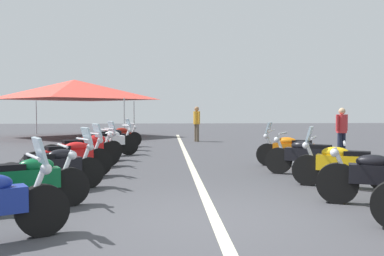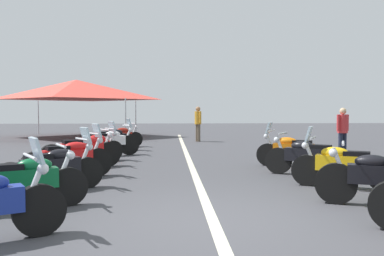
# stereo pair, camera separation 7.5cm
# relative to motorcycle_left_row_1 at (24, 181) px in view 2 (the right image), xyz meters

# --- Properties ---
(ground_plane) EXTENTS (80.00, 80.00, 0.00)m
(ground_plane) POSITION_rel_motorcycle_left_row_1_xyz_m (-0.72, -2.80, -0.45)
(ground_plane) COLOR #424247
(lane_centre_stripe) EXTENTS (26.85, 0.16, 0.01)m
(lane_centre_stripe) POSITION_rel_motorcycle_left_row_1_xyz_m (5.13, -2.80, -0.45)
(lane_centre_stripe) COLOR beige
(lane_centre_stripe) RESTS_ON ground_plane
(motorcycle_left_row_1) EXTENTS (1.04, 1.83, 0.99)m
(motorcycle_left_row_1) POSITION_rel_motorcycle_left_row_1_xyz_m (0.00, 0.00, 0.00)
(motorcycle_left_row_1) COLOR black
(motorcycle_left_row_1) RESTS_ON ground_plane
(motorcycle_left_row_2) EXTENTS (1.18, 1.78, 1.19)m
(motorcycle_left_row_2) POSITION_rel_motorcycle_left_row_1_xyz_m (1.43, -0.03, 0.01)
(motorcycle_left_row_2) COLOR black
(motorcycle_left_row_2) RESTS_ON ground_plane
(motorcycle_left_row_3) EXTENTS (1.19, 1.82, 1.21)m
(motorcycle_left_row_3) POSITION_rel_motorcycle_left_row_1_xyz_m (2.89, 0.01, 0.02)
(motorcycle_left_row_3) COLOR black
(motorcycle_left_row_3) RESTS_ON ground_plane
(motorcycle_left_row_4) EXTENTS (1.22, 1.93, 1.01)m
(motorcycle_left_row_4) POSITION_rel_motorcycle_left_row_1_xyz_m (4.49, 0.07, 0.02)
(motorcycle_left_row_4) COLOR black
(motorcycle_left_row_4) RESTS_ON ground_plane
(motorcycle_left_row_5) EXTENTS (1.17, 1.73, 1.19)m
(motorcycle_left_row_5) POSITION_rel_motorcycle_left_row_1_xyz_m (5.82, 0.05, 0.01)
(motorcycle_left_row_5) COLOR black
(motorcycle_left_row_5) RESTS_ON ground_plane
(motorcycle_left_row_6) EXTENTS (1.17, 2.01, 1.02)m
(motorcycle_left_row_6) POSITION_rel_motorcycle_left_row_1_xyz_m (7.30, -0.19, 0.02)
(motorcycle_left_row_6) COLOR black
(motorcycle_left_row_6) RESTS_ON ground_plane
(motorcycle_left_row_7) EXTENTS (0.98, 1.95, 1.20)m
(motorcycle_left_row_7) POSITION_rel_motorcycle_left_row_1_xyz_m (8.94, -0.09, 0.01)
(motorcycle_left_row_7) COLOR black
(motorcycle_left_row_7) RESTS_ON ground_plane
(motorcycle_left_row_8) EXTENTS (1.05, 1.92, 0.99)m
(motorcycle_left_row_8) POSITION_rel_motorcycle_left_row_1_xyz_m (10.41, -0.16, 0.00)
(motorcycle_left_row_8) COLOR black
(motorcycle_left_row_8) RESTS_ON ground_plane
(motorcycle_right_row_1) EXTENTS (1.02, 1.98, 1.01)m
(motorcycle_right_row_1) POSITION_rel_motorcycle_left_row_1_xyz_m (-0.08, -5.55, 0.02)
(motorcycle_right_row_1) COLOR black
(motorcycle_right_row_1) RESTS_ON ground_plane
(motorcycle_right_row_2) EXTENTS (1.10, 1.86, 1.20)m
(motorcycle_right_row_2) POSITION_rel_motorcycle_left_row_1_xyz_m (1.48, -5.58, 0.01)
(motorcycle_right_row_2) COLOR black
(motorcycle_right_row_2) RESTS_ON ground_plane
(motorcycle_right_row_3) EXTENTS (1.27, 1.86, 0.99)m
(motorcycle_right_row_3) POSITION_rel_motorcycle_left_row_1_xyz_m (2.94, -5.42, 0.01)
(motorcycle_right_row_3) COLOR black
(motorcycle_right_row_3) RESTS_ON ground_plane
(motorcycle_right_row_4) EXTENTS (1.10, 1.83, 1.20)m
(motorcycle_right_row_4) POSITION_rel_motorcycle_left_row_1_xyz_m (4.41, -5.48, 0.01)
(motorcycle_right_row_4) COLOR black
(motorcycle_right_row_4) RESTS_ON ground_plane
(traffic_cone_0) EXTENTS (0.36, 0.36, 0.61)m
(traffic_cone_0) POSITION_rel_motorcycle_left_row_1_xyz_m (7.31, -6.93, -0.16)
(traffic_cone_0) COLOR orange
(traffic_cone_0) RESTS_ON ground_plane
(bystander_0) EXTENTS (0.32, 0.48, 1.59)m
(bystander_0) POSITION_rel_motorcycle_left_row_1_xyz_m (6.52, -7.75, 0.48)
(bystander_0) COLOR #1E2338
(bystander_0) RESTS_ON ground_plane
(bystander_1) EXTENTS (0.49, 0.32, 1.68)m
(bystander_1) POSITION_rel_motorcycle_left_row_1_xyz_m (13.31, -3.59, 0.54)
(bystander_1) COLOR brown
(bystander_1) RESTS_ON ground_plane
(event_tent) EXTENTS (6.76, 6.76, 3.20)m
(event_tent) POSITION_rel_motorcycle_left_row_1_xyz_m (16.88, 2.96, 2.20)
(event_tent) COLOR #E54C3F
(event_tent) RESTS_ON ground_plane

